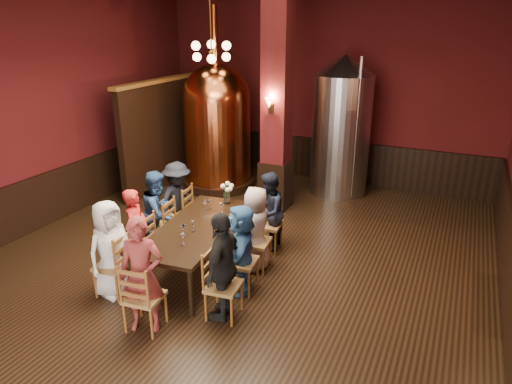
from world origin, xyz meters
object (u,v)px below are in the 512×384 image
at_px(copper_kettle, 217,125).
at_px(person_2, 158,213).
at_px(rose_vase, 227,189).
at_px(person_0, 110,249).
at_px(dining_table, 197,229).
at_px(person_1, 137,231).
at_px(steel_vessel, 342,127).

bearing_deg(copper_kettle, person_2, -77.66).
relative_size(person_2, rose_vase, 3.72).
bearing_deg(person_0, copper_kettle, 22.99).
distance_m(dining_table, rose_vase, 1.05).
xyz_separation_m(person_2, copper_kettle, (-0.72, 3.31, 0.74)).
distance_m(dining_table, person_1, 0.91).
relative_size(dining_table, copper_kettle, 0.62).
bearing_deg(rose_vase, person_0, -109.01).
distance_m(dining_table, person_0, 1.31).
bearing_deg(copper_kettle, person_0, -79.33).
height_order(person_1, copper_kettle, copper_kettle).
height_order(person_1, person_2, person_2).
height_order(person_0, rose_vase, person_0).
distance_m(dining_table, copper_kettle, 3.96).
xyz_separation_m(person_2, rose_vase, (0.87, 0.77, 0.28)).
distance_m(person_1, rose_vase, 1.67).
height_order(person_1, steel_vessel, steel_vessel).
height_order(person_0, person_1, person_0).
relative_size(person_2, steel_vessel, 0.47).
relative_size(copper_kettle, rose_vase, 10.35).
xyz_separation_m(person_0, person_2, (-0.15, 1.32, 0.01)).
relative_size(person_1, steel_vessel, 0.45).
xyz_separation_m(dining_table, steel_vessel, (1.07, 4.32, 0.83)).
relative_size(dining_table, rose_vase, 6.46).
xyz_separation_m(person_2, steel_vessel, (1.95, 4.08, 0.80)).
height_order(dining_table, copper_kettle, copper_kettle).
bearing_deg(person_2, person_1, 172.51).
height_order(dining_table, steel_vessel, steel_vessel).
height_order(person_1, rose_vase, person_1).
xyz_separation_m(dining_table, rose_vase, (-0.01, 1.01, 0.32)).
xyz_separation_m(copper_kettle, steel_vessel, (2.67, 0.78, 0.06)).
bearing_deg(person_0, person_1, 18.75).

